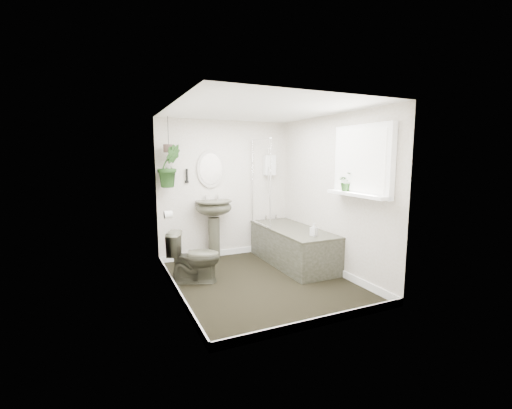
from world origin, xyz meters
name	(u,v)px	position (x,y,z in m)	size (l,w,h in m)	color
floor	(260,282)	(0.00, 0.00, -0.01)	(2.30, 2.80, 0.02)	black
ceiling	(261,109)	(0.00, 0.00, 2.31)	(2.30, 2.80, 0.02)	white
wall_back	(226,189)	(0.00, 1.41, 1.15)	(2.30, 0.02, 2.30)	silver
wall_front	(323,215)	(0.00, -1.41, 1.15)	(2.30, 0.02, 2.30)	silver
wall_left	(173,203)	(-1.16, 0.00, 1.15)	(0.02, 2.80, 2.30)	silver
wall_right	(332,195)	(1.16, 0.00, 1.15)	(0.02, 2.80, 2.30)	silver
skirting	(260,278)	(0.00, 0.00, 0.05)	(2.30, 2.80, 0.10)	white
bathtub	(293,246)	(0.80, 0.50, 0.29)	(0.72, 1.72, 0.58)	#3B3B2E
bath_screen	(261,182)	(0.47, 0.99, 1.28)	(0.04, 0.72, 1.40)	silver
shower_box	(269,165)	(0.80, 1.34, 1.55)	(0.20, 0.10, 0.35)	white
oval_mirror	(211,169)	(-0.27, 1.37, 1.50)	(0.46, 0.03, 0.62)	#BBB3A6
wall_sconce	(187,176)	(-0.67, 1.36, 1.40)	(0.04, 0.04, 0.22)	black
toilet_roll_holder	(168,215)	(-1.10, 0.70, 0.90)	(0.11, 0.11, 0.11)	white
window_recess	(363,161)	(1.09, -0.70, 1.65)	(0.08, 1.00, 0.90)	white
window_sill	(357,194)	(1.02, -0.70, 1.23)	(0.18, 1.00, 0.04)	white
window_blinds	(360,161)	(1.04, -0.70, 1.65)	(0.01, 0.86, 0.76)	white
toilet	(194,257)	(-0.83, 0.36, 0.35)	(0.39, 0.69, 0.71)	#3B3B2E
pedestal_sink	(214,230)	(-0.27, 1.24, 0.50)	(0.59, 0.50, 1.00)	#3B3B2E
sill_plant	(347,182)	(1.04, -0.47, 1.38)	(0.23, 0.20, 0.25)	black
hanging_plant	(169,166)	(-0.97, 1.20, 1.56)	(0.36, 0.29, 0.65)	black
soap_bottle	(314,229)	(0.81, -0.07, 0.67)	(0.08, 0.08, 0.18)	#362B2D
hanging_pot	(169,148)	(-0.97, 1.20, 1.83)	(0.16, 0.16, 0.12)	#453630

